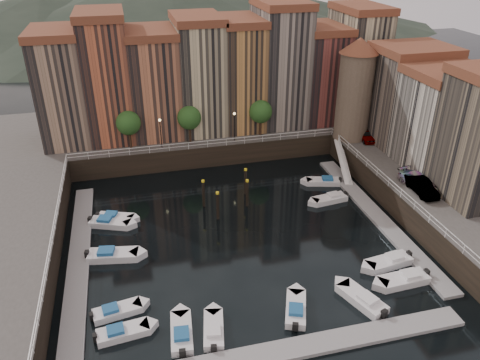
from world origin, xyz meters
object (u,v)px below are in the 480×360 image
object	(u,v)px
corner_tower	(355,88)
boat_left_0	(122,332)
car_b	(422,187)
boat_left_1	(116,311)
boat_left_2	(112,255)
gangway	(343,160)
car_c	(419,182)
car_a	(366,135)
mooring_pilings	(229,194)

from	to	relation	value
corner_tower	boat_left_0	bearing A→B (deg)	-140.42
boat_left_0	car_b	size ratio (longest dim) A/B	0.92
boat_left_1	boat_left_2	distance (m)	7.98
corner_tower	boat_left_0	distance (m)	43.08
corner_tower	boat_left_1	bearing A→B (deg)	-143.56
gangway	boat_left_1	distance (m)	35.76
boat_left_1	gangway	bearing A→B (deg)	23.58
gangway	car_b	bearing A→B (deg)	-73.99
boat_left_1	car_c	bearing A→B (deg)	4.71
corner_tower	gangway	world-z (taller)	corner_tower
car_b	car_c	size ratio (longest dim) A/B	0.94
boat_left_1	car_a	distance (m)	41.40
mooring_pilings	car_a	xyz separation A→B (m)	(21.26, 7.71, 2.11)
boat_left_0	car_a	distance (m)	42.54
mooring_pilings	car_c	distance (m)	21.60
mooring_pilings	boat_left_1	world-z (taller)	mooring_pilings
car_c	mooring_pilings	bearing A→B (deg)	150.49
car_c	car_a	bearing A→B (deg)	74.54
boat_left_2	gangway	bearing A→B (deg)	31.24
mooring_pilings	boat_left_2	world-z (taller)	mooring_pilings
gangway	mooring_pilings	size ratio (longest dim) A/B	1.42
boat_left_0	car_c	distance (m)	35.40
car_c	car_b	bearing A→B (deg)	-123.55
corner_tower	boat_left_2	xyz separation A→B (m)	(-33.00, -16.19, -9.80)
gangway	car_c	world-z (taller)	car_c
mooring_pilings	car_a	bearing A→B (deg)	19.94
boat_left_1	car_c	world-z (taller)	car_c
boat_left_2	car_b	world-z (taller)	car_b
gangway	car_a	distance (m)	5.83
boat_left_0	boat_left_1	world-z (taller)	boat_left_0
boat_left_1	car_b	distance (m)	34.33
mooring_pilings	car_b	bearing A→B (deg)	-20.31
gangway	car_a	size ratio (longest dim) A/B	1.86
car_a	car_c	size ratio (longest dim) A/B	0.86
boat_left_0	car_b	bearing A→B (deg)	10.68
boat_left_2	car_b	xyz separation A→B (m)	(33.58, -0.43, 3.41)
mooring_pilings	boat_left_1	distance (m)	20.01
boat_left_1	car_b	xyz separation A→B (m)	(33.31, 7.55, 3.47)
gangway	boat_left_0	size ratio (longest dim) A/B	1.86
boat_left_1	mooring_pilings	bearing A→B (deg)	38.83
boat_left_1	car_a	xyz separation A→B (m)	(34.45, 22.70, 3.43)
corner_tower	gangway	size ratio (longest dim) A/B	1.66
car_a	car_b	distance (m)	15.20
boat_left_2	corner_tower	bearing A→B (deg)	36.15
car_c	corner_tower	bearing A→B (deg)	81.21
car_c	boat_left_0	bearing A→B (deg)	-173.92
corner_tower	car_b	bearing A→B (deg)	-88.01
corner_tower	boat_left_0	size ratio (longest dim) A/B	3.08
gangway	mooring_pilings	bearing A→B (deg)	-164.30
car_a	car_c	world-z (taller)	car_a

